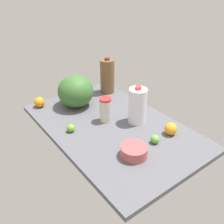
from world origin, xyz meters
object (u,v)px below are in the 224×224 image
at_px(tumbler_cup, 105,110).
at_px(orange_near_front, 39,102).
at_px(chocolate_milk_jug, 107,76).
at_px(orange_loose, 171,129).
at_px(watermelon, 76,91).
at_px(lime_beside_bowl, 155,139).
at_px(mixing_bowl, 134,151).
at_px(milk_jug, 137,106).
at_px(lime_by_jug, 71,128).

relative_size(tumbler_cup, orange_near_front, 2.23).
bearing_deg(chocolate_milk_jug, orange_loose, 176.42).
distance_m(watermelon, orange_loose, 0.74).
height_order(watermelon, orange_loose, watermelon).
relative_size(watermelon, lime_beside_bowl, 4.96).
relative_size(chocolate_milk_jug, tumbler_cup, 1.74).
height_order(mixing_bowl, milk_jug, milk_jug).
relative_size(chocolate_milk_jug, watermelon, 1.13).
xyz_separation_m(chocolate_milk_jug, lime_by_jug, (-0.33, 0.53, -0.11)).
height_order(mixing_bowl, orange_loose, orange_loose).
xyz_separation_m(lime_beside_bowl, lime_by_jug, (0.40, 0.34, -0.00)).
height_order(watermelon, lime_by_jug, watermelon).
relative_size(milk_jug, watermelon, 0.98).
xyz_separation_m(mixing_bowl, tumbler_cup, (0.39, -0.09, 0.05)).
relative_size(tumbler_cup, lime_by_jug, 3.33).
xyz_separation_m(watermelon, orange_near_front, (0.15, 0.23, -0.08)).
xyz_separation_m(milk_jug, orange_loose, (-0.24, -0.07, -0.08)).
height_order(milk_jug, orange_loose, milk_jug).
bearing_deg(orange_near_front, lime_beside_bowl, -156.20).
xyz_separation_m(mixing_bowl, orange_loose, (0.02, -0.32, 0.01)).
bearing_deg(chocolate_milk_jug, mixing_bowl, 154.01).
relative_size(tumbler_cup, orange_loose, 2.17).
bearing_deg(orange_near_front, orange_loose, -148.32).
height_order(mixing_bowl, tumbler_cup, tumbler_cup).
distance_m(milk_jug, lime_by_jug, 0.45).
bearing_deg(mixing_bowl, orange_loose, -86.39).
bearing_deg(chocolate_milk_jug, milk_jug, 166.89).
xyz_separation_m(milk_jug, lime_by_jug, (0.16, 0.41, -0.10)).
relative_size(watermelon, tumbler_cup, 1.55).
height_order(milk_jug, lime_beside_bowl, milk_jug).
distance_m(watermelon, orange_near_front, 0.28).
bearing_deg(lime_beside_bowl, orange_loose, -87.29).
bearing_deg(mixing_bowl, watermelon, -3.32).
xyz_separation_m(chocolate_milk_jug, milk_jug, (-0.49, 0.11, -0.02)).
bearing_deg(milk_jug, watermelon, 25.56).
distance_m(orange_near_front, lime_by_jug, 0.43).
height_order(orange_loose, lime_beside_bowl, orange_loose).
bearing_deg(watermelon, lime_beside_bowl, -168.67).
relative_size(chocolate_milk_jug, lime_by_jug, 5.80).
xyz_separation_m(milk_jug, lime_beside_bowl, (-0.24, 0.07, -0.09)).
bearing_deg(lime_by_jug, orange_loose, -129.42).
height_order(chocolate_milk_jug, mixing_bowl, chocolate_milk_jug).
bearing_deg(lime_by_jug, chocolate_milk_jug, -57.74).
distance_m(chocolate_milk_jug, orange_near_front, 0.57).
bearing_deg(mixing_bowl, chocolate_milk_jug, -25.99).
bearing_deg(milk_jug, chocolate_milk_jug, -13.11).
distance_m(chocolate_milk_jug, mixing_bowl, 0.84).
relative_size(milk_jug, lime_beside_bowl, 4.89).
xyz_separation_m(chocolate_milk_jug, tumbler_cup, (-0.36, 0.28, -0.05)).
distance_m(watermelon, tumbler_cup, 0.31).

